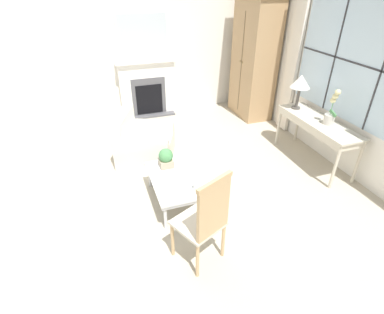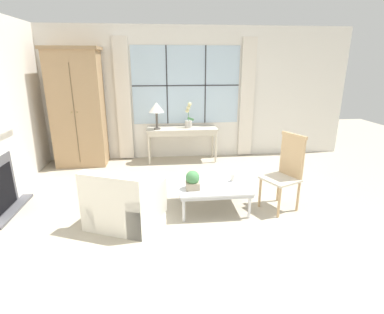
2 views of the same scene
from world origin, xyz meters
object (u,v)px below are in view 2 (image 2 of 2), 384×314
Objects in this scene: console_table at (182,132)px; armchair_upholstered at (125,204)px; side_chair_wooden at (286,168)px; coffee_table at (213,187)px; potted_plant_small at (193,180)px; armoire at (78,108)px; potted_orchid at (189,118)px; pillar_candle at (233,178)px; table_lamp at (156,108)px.

console_table is 2.77m from armchair_upholstered.
side_chair_wooden reaches higher than console_table.
potted_plant_small is (-0.31, -0.13, 0.17)m from coffee_table.
armoire is 2.12× the size of side_chair_wooden.
armoire is at bearing 136.42° from coffee_table.
console_table is at bearing 119.47° from side_chair_wooden.
potted_orchid is at bearing 67.12° from armchair_upholstered.
pillar_candle is at bearing 167.77° from side_chair_wooden.
potted_orchid is 2.91m from armchair_upholstered.
armoire is at bearing -178.34° from potted_orchid.
side_chair_wooden reaches higher than coffee_table.
coffee_table is (1.24, 0.28, 0.08)m from armchair_upholstered.
armoire is 2.14× the size of armchair_upholstered.
pillar_candle is at bearing -78.65° from potted_orchid.
armchair_upholstered reaches higher than console_table.
armoire reaches higher than table_lamp.
armchair_upholstered is at bearing -175.00° from side_chair_wooden.
table_lamp reaches higher than console_table.
armoire reaches higher than side_chair_wooden.
table_lamp is 0.51× the size of armchair_upholstered.
console_table is 1.34× the size of side_chair_wooden.
coffee_table is (0.14, -2.33, -0.58)m from potted_orchid.
potted_orchid is 0.49× the size of armchair_upholstered.
coffee_table is at bearing -82.98° from console_table.
pillar_candle is at bearing -38.98° from armoire.
armoire is 3.24m from potted_plant_small.
side_chair_wooden is at bearing -4.04° from coffee_table.
console_table is 2.30m from pillar_candle.
table_lamp reaches higher than pillar_candle.
side_chair_wooden is at bearing -51.15° from table_lamp.
pillar_candle is (0.62, 0.21, -0.08)m from potted_plant_small.
table_lamp is 2.71m from armchair_upholstered.
console_table is at bearing 89.31° from potted_plant_small.
potted_plant_small is (-0.17, -2.46, -0.41)m from potted_orchid.
coffee_table is 0.34m from pillar_candle.
armoire is 1.57m from table_lamp.
table_lamp is at bearing -0.95° from armoire.
pillar_candle is at bearing 15.38° from coffee_table.
console_table is 5.63× the size of potted_plant_small.
pillar_candle is (2.70, -2.18, -0.75)m from armoire.
side_chair_wooden is (3.44, -2.34, -0.57)m from armoire.
potted_plant_small is at bearing -90.69° from console_table.
armchair_upholstered is (-0.43, -2.52, -0.91)m from table_lamp.
console_table is 0.74m from table_lamp.
pillar_candle is at bearing 13.11° from armchair_upholstered.
side_chair_wooden is (2.29, 0.20, 0.35)m from armchair_upholstered.
table_lamp is 2.54m from pillar_candle.
console_table is 2.76× the size of potted_orchid.
pillar_candle is at bearing -62.46° from table_lamp.
armoire is 8.89× the size of potted_plant_small.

